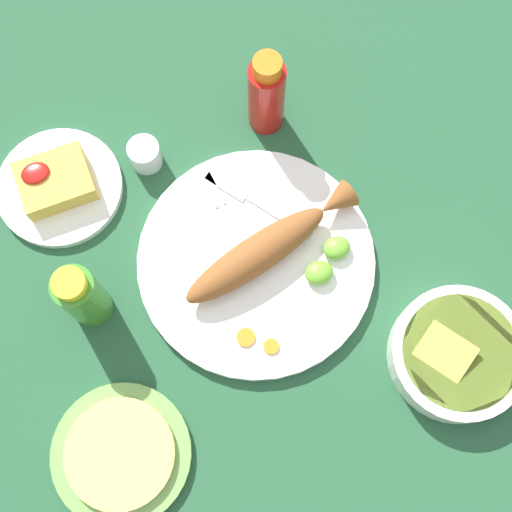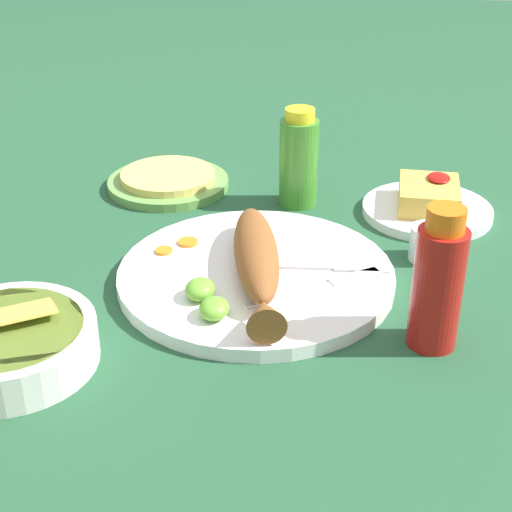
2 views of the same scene
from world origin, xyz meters
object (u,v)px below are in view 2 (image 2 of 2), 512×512
Objects in this scene: main_plate at (256,276)px; hot_sauce_bottle_red at (438,283)px; tortilla_plate at (168,183)px; hot_sauce_bottle_green at (299,160)px; fork_near at (327,267)px; guacamole_bowl at (8,342)px; salt_cup at (428,245)px; fork_far at (324,286)px; side_plate_fries at (427,211)px; fried_fish at (257,260)px.

hot_sauce_bottle_red reaches higher than main_plate.
hot_sauce_bottle_green is at bearing -96.76° from tortilla_plate.
fork_near is at bearing -78.48° from main_plate.
tortilla_plate is (0.26, 0.28, -0.01)m from fork_near.
hot_sauce_bottle_red is at bearing -75.78° from guacamole_bowl.
main_plate is 0.32m from guacamole_bowl.
fork_far is at bearing 135.36° from salt_cup.
guacamole_bowl is (-0.32, 0.45, 0.01)m from salt_cup.
hot_sauce_bottle_red is 0.21m from salt_cup.
salt_cup is (0.08, -0.13, 0.00)m from fork_near.
salt_cup is 0.55m from guacamole_bowl.
main_plate reaches higher than side_plate_fries.
fork_near reaches higher than side_plate_fries.
guacamole_bowl is (-0.46, 0.46, 0.02)m from side_plate_fries.
main_plate is 2.24× the size of fork_far.
tortilla_plate is at bearing 83.24° from hot_sauce_bottle_green.
fork_far is at bearing -108.56° from main_plate.
main_plate is 0.25m from hot_sauce_bottle_red.
guacamole_bowl is at bearing 150.98° from hot_sauce_bottle_green.
fork_near is at bearing 149.30° from side_plate_fries.
fried_fish is 0.10m from fork_near.
fried_fish is 5.92× the size of salt_cup.
salt_cup is (0.13, -0.13, 0.00)m from fork_far.
fork_far is (-0.05, -0.00, 0.00)m from fork_near.
fried_fish is 0.34m from side_plate_fries.
hot_sauce_bottle_red reaches higher than fried_fish.
fork_far is at bearing 61.16° from hot_sauce_bottle_red.
hot_sauce_bottle_red is 0.56m from tortilla_plate.
fork_near is 0.26m from side_plate_fries.
salt_cup is at bearing 10.06° from fork_far.
hot_sauce_bottle_red is 0.35m from side_plate_fries.
hot_sauce_bottle_red reaches higher than hot_sauce_bottle_green.
hot_sauce_bottle_green is at bearing -17.56° from fried_fish.
hot_sauce_bottle_green is (0.25, -0.02, 0.06)m from main_plate.
main_plate is 0.26m from hot_sauce_bottle_green.
salt_cup is (0.12, -0.21, -0.02)m from fried_fish.
hot_sauce_bottle_red is 0.88× the size of guacamole_bowl.
side_plate_fries is (0.24, -0.22, -0.00)m from main_plate.
fried_fish is at bearing 176.06° from hot_sauce_bottle_green.
guacamole_bowl is at bearing 104.22° from hot_sauce_bottle_red.
main_plate is 7.15× the size of salt_cup.
guacamole_bowl is at bearing 135.03° from side_plate_fries.
fork_near is (0.04, -0.08, -0.02)m from fried_fish.
fried_fish reaches higher than tortilla_plate.
fork_far is 0.30m from side_plate_fries.
hot_sauce_bottle_green is at bearing 29.13° from hot_sauce_bottle_red.
guacamole_bowl is at bearing 115.73° from fried_fish.
fried_fish is 1.50× the size of tortilla_plate.
guacamole_bowl is (-0.47, 0.26, -0.05)m from hot_sauce_bottle_green.
salt_cup is (-0.15, -0.19, -0.05)m from hot_sauce_bottle_green.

